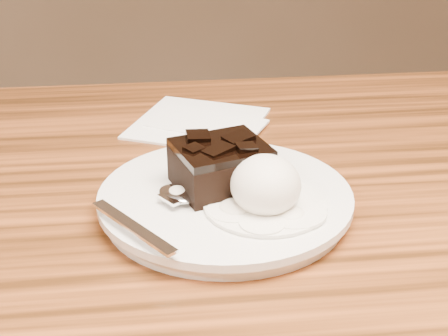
{
  "coord_description": "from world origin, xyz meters",
  "views": [
    {
      "loc": [
        -0.11,
        -0.52,
        1.06
      ],
      "look_at": [
        -0.05,
        0.03,
        0.79
      ],
      "focal_mm": 53.4,
      "sensor_mm": 36.0,
      "label": 1
    }
  ],
  "objects": [
    {
      "name": "napkin",
      "position": [
        -0.06,
        0.24,
        0.75
      ],
      "size": [
        0.19,
        0.19,
        0.01
      ],
      "primitive_type": "cube",
      "rotation": [
        0.0,
        0.0,
        -0.43
      ],
      "color": "white",
      "rests_on": "dining_table"
    },
    {
      "name": "plate",
      "position": [
        -0.05,
        0.02,
        0.76
      ],
      "size": [
        0.24,
        0.24,
        0.02
      ],
      "primitive_type": "cylinder",
      "color": "silver",
      "rests_on": "dining_table"
    },
    {
      "name": "brownie",
      "position": [
        -0.05,
        0.03,
        0.79
      ],
      "size": [
        0.1,
        0.09,
        0.04
      ],
      "primitive_type": "cube",
      "rotation": [
        0.0,
        0.0,
        0.31
      ],
      "color": "black",
      "rests_on": "plate"
    },
    {
      "name": "melt_puddle",
      "position": [
        -0.01,
        -0.01,
        0.77
      ],
      "size": [
        0.11,
        0.11,
        0.0
      ],
      "primitive_type": "cylinder",
      "color": "white",
      "rests_on": "plate"
    },
    {
      "name": "crumb_a",
      "position": [
        -0.01,
        -0.04,
        0.77
      ],
      "size": [
        0.01,
        0.01,
        0.0
      ],
      "primitive_type": "cube",
      "rotation": [
        0.0,
        0.0,
        0.42
      ],
      "color": "black",
      "rests_on": "plate"
    },
    {
      "name": "spoon",
      "position": [
        -0.09,
        0.01,
        0.77
      ],
      "size": [
        0.12,
        0.15,
        0.01
      ],
      "primitive_type": null,
      "rotation": [
        0.0,
        0.0,
        0.61
      ],
      "color": "silver",
      "rests_on": "plate"
    },
    {
      "name": "ice_cream_scoop",
      "position": [
        -0.01,
        -0.01,
        0.79
      ],
      "size": [
        0.06,
        0.07,
        0.05
      ],
      "primitive_type": "ellipsoid",
      "color": "white",
      "rests_on": "plate"
    },
    {
      "name": "crumb_b",
      "position": [
        -0.02,
        0.01,
        0.77
      ],
      "size": [
        0.01,
        0.01,
        0.0
      ],
      "primitive_type": "cube",
      "rotation": [
        0.0,
        0.0,
        0.29
      ],
      "color": "black",
      "rests_on": "plate"
    }
  ]
}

